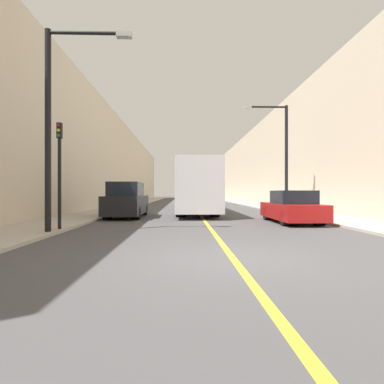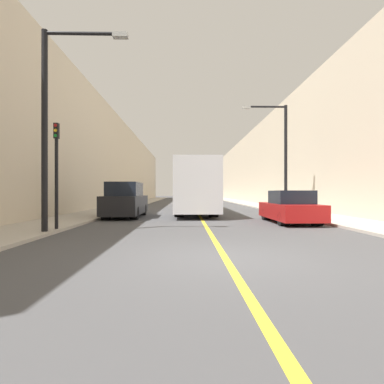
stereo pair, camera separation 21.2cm
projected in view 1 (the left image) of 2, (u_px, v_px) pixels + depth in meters
The scene contains 12 objects.
ground_plane at pixel (233, 258), 6.42m from camera, with size 200.00×200.00×0.00m, color #474749.
sidewalk_left at pixel (137, 203), 36.20m from camera, with size 2.77×72.00×0.11m, color #B2AA9E.
sidewalk_right at pixel (246, 203), 36.61m from camera, with size 2.77×72.00×0.11m, color #B2AA9E.
building_row_left at pixel (109, 164), 36.10m from camera, with size 4.00×72.00×9.64m, color beige.
building_row_right at pixel (273, 164), 36.72m from camera, with size 4.00×72.00×9.69m, color beige.
road_center_line at pixel (192, 204), 36.40m from camera, with size 0.16×72.00×0.01m, color gold.
bus at pixel (195, 187), 20.94m from camera, with size 2.48×12.56×3.26m.
parked_suv_left at pixel (127, 201), 16.77m from camera, with size 1.86×4.81×1.96m.
car_right_near at pixel (292, 208), 13.82m from camera, with size 1.80×4.24×1.49m.
street_lamp_left at pixel (57, 114), 9.93m from camera, with size 2.87×0.24×6.72m.
street_lamp_right at pixel (282, 150), 19.08m from camera, with size 2.87×0.24×6.84m.
traffic_light at pixel (60, 171), 10.61m from camera, with size 0.16×0.18×3.77m.
Camera 1 is at (-1.07, -6.39, 1.42)m, focal length 28.00 mm.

